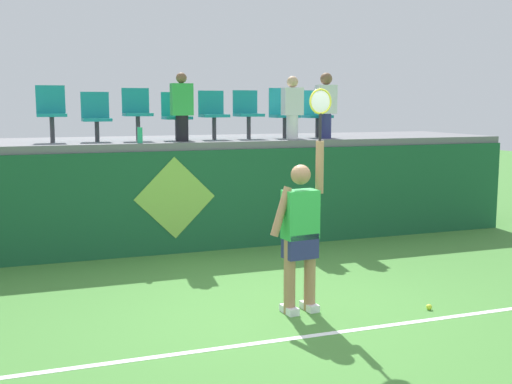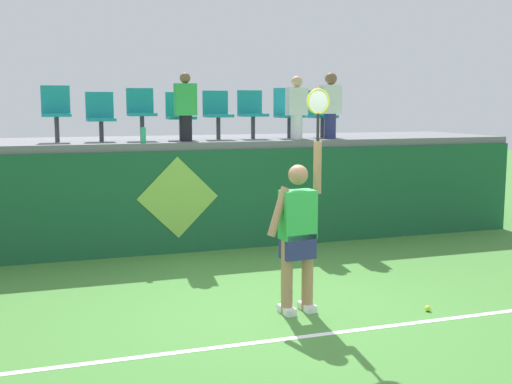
% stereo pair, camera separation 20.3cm
% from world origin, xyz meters
% --- Properties ---
extents(ground_plane, '(40.00, 40.00, 0.00)m').
position_xyz_m(ground_plane, '(0.00, 0.00, 0.00)').
color(ground_plane, '#478438').
extents(court_back_wall, '(11.21, 0.20, 1.60)m').
position_xyz_m(court_back_wall, '(0.00, 3.20, 0.80)').
color(court_back_wall, '#195633').
rests_on(court_back_wall, ground_plane).
extents(spectator_platform, '(11.21, 2.40, 0.12)m').
position_xyz_m(spectator_platform, '(0.00, 4.35, 1.66)').
color(spectator_platform, slate).
rests_on(spectator_platform, court_back_wall).
extents(court_baseline_stripe, '(10.09, 0.08, 0.01)m').
position_xyz_m(court_baseline_stripe, '(0.00, -0.85, 0.00)').
color(court_baseline_stripe, white).
rests_on(court_baseline_stripe, ground_plane).
extents(tennis_player, '(0.75, 0.30, 2.48)m').
position_xyz_m(tennis_player, '(0.15, -0.11, 0.93)').
color(tennis_player, white).
rests_on(tennis_player, ground_plane).
extents(tennis_ball, '(0.07, 0.07, 0.07)m').
position_xyz_m(tennis_ball, '(1.55, -0.55, 0.03)').
color(tennis_ball, '#D1E533').
rests_on(tennis_ball, ground_plane).
extents(water_bottle, '(0.08, 0.08, 0.24)m').
position_xyz_m(water_bottle, '(-1.02, 3.31, 1.84)').
color(water_bottle, '#26B272').
rests_on(water_bottle, spectator_platform).
extents(stadium_chair_0, '(0.44, 0.42, 0.88)m').
position_xyz_m(stadium_chair_0, '(-2.27, 3.99, 2.22)').
color(stadium_chair_0, '#38383D').
rests_on(stadium_chair_0, spectator_platform).
extents(stadium_chair_1, '(0.44, 0.42, 0.79)m').
position_xyz_m(stadium_chair_1, '(-1.59, 3.99, 2.14)').
color(stadium_chair_1, '#38383D').
rests_on(stadium_chair_1, spectator_platform).
extents(stadium_chair_2, '(0.44, 0.42, 0.85)m').
position_xyz_m(stadium_chair_2, '(-0.94, 3.99, 2.21)').
color(stadium_chair_2, '#38383D').
rests_on(stadium_chair_2, spectator_platform).
extents(stadium_chair_3, '(0.44, 0.42, 0.79)m').
position_xyz_m(stadium_chair_3, '(-0.30, 3.99, 2.16)').
color(stadium_chair_3, '#38383D').
rests_on(stadium_chair_3, spectator_platform).
extents(stadium_chair_4, '(0.44, 0.42, 0.82)m').
position_xyz_m(stadium_chair_4, '(0.34, 3.99, 2.18)').
color(stadium_chair_4, '#38383D').
rests_on(stadium_chair_4, spectator_platform).
extents(stadium_chair_5, '(0.44, 0.42, 0.83)m').
position_xyz_m(stadium_chair_5, '(0.95, 3.99, 2.19)').
color(stadium_chair_5, '#38383D').
rests_on(stadium_chair_5, spectator_platform).
extents(stadium_chair_6, '(0.44, 0.42, 0.87)m').
position_xyz_m(stadium_chair_6, '(1.62, 3.99, 2.19)').
color(stadium_chair_6, '#38383D').
rests_on(stadium_chair_6, spectator_platform).
extents(stadium_chair_7, '(0.44, 0.42, 0.83)m').
position_xyz_m(stadium_chair_7, '(2.25, 3.99, 2.17)').
color(stadium_chair_7, '#38383D').
rests_on(stadium_chair_7, spectator_platform).
extents(spectator_0, '(0.34, 0.21, 1.13)m').
position_xyz_m(spectator_0, '(2.25, 3.58, 2.31)').
color(spectator_0, navy).
rests_on(spectator_0, spectator_platform).
extents(spectator_1, '(0.34, 0.20, 1.09)m').
position_xyz_m(spectator_1, '(-0.30, 3.56, 2.28)').
color(spectator_1, black).
rests_on(spectator_1, spectator_platform).
extents(spectator_2, '(0.34, 0.20, 1.06)m').
position_xyz_m(spectator_2, '(1.62, 3.58, 2.27)').
color(spectator_2, white).
rests_on(spectator_2, spectator_platform).
extents(wall_signage_mount, '(1.27, 0.01, 1.52)m').
position_xyz_m(wall_signage_mount, '(-0.54, 3.09, 0.00)').
color(wall_signage_mount, '#195633').
rests_on(wall_signage_mount, ground_plane).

